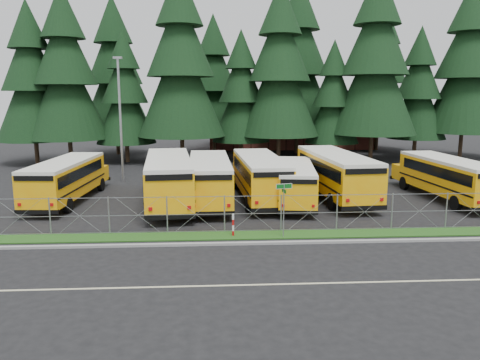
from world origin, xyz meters
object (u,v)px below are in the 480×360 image
bus_4 (259,178)px  bus_2 (169,181)px  bus_5 (295,184)px  bus_east (445,179)px  bus_3 (209,180)px  street_sign (284,199)px  bus_6 (334,175)px  striped_bollard (233,225)px  light_standard (120,115)px  bus_0 (68,181)px

bus_4 → bus_2: bearing=-173.2°
bus_4 → bus_5: (2.30, -1.13, -0.20)m
bus_east → bus_3: bearing=175.4°
bus_3 → bus_4: (3.41, 0.69, 0.01)m
bus_4 → street_sign: size_ratio=4.12×
bus_6 → striped_bollard: size_ratio=10.14×
bus_5 → striped_bollard: bus_5 is taller
bus_4 → bus_east: bearing=-6.7°
bus_east → bus_6: bearing=167.8°
bus_4 → light_standard: (-10.68, 7.32, 3.99)m
bus_0 → bus_4: size_ratio=0.94×
bus_5 → bus_0: bearing=-177.1°
bus_6 → bus_east: (7.56, -1.01, -0.15)m
street_sign → light_standard: size_ratio=0.28×
bus_5 → striped_bollard: (-4.47, -7.35, -0.71)m
bus_0 → bus_2: (6.91, -1.22, 0.17)m
bus_2 → light_standard: light_standard is taller
bus_4 → bus_6: 5.29m
bus_2 → bus_5: size_ratio=1.22×
bus_3 → bus_6: size_ratio=0.94×
bus_3 → bus_4: size_ratio=0.99×
bus_3 → bus_east: (16.26, -0.03, -0.06)m
bus_3 → bus_5: bearing=-5.9°
bus_5 → street_sign: size_ratio=3.56×
bus_0 → street_sign: (13.38, -8.95, 0.60)m
bus_6 → bus_0: bearing=176.2°
bus_2 → bus_4: size_ratio=1.06×
bus_3 → bus_6: (8.70, 0.99, 0.09)m
bus_0 → light_standard: 8.60m
bus_0 → bus_6: 18.28m
striped_bollard → bus_east: bearing=27.4°
bus_2 → bus_east: (18.94, 0.40, -0.16)m
street_sign → bus_4: bearing=92.5°
street_sign → striped_bollard: size_ratio=2.34×
bus_east → street_sign: size_ratio=3.92×
street_sign → light_standard: bearing=124.4°
bus_2 → bus_3: bearing=3.2°
bus_5 → bus_east: (10.54, 0.42, 0.13)m
street_sign → striped_bollard: 2.94m
bus_2 → light_standard: 10.36m
bus_3 → striped_bollard: bearing=-82.3°
bus_4 → bus_6: (5.28, 0.30, 0.08)m
bus_5 → bus_6: bus_6 is taller
bus_2 → striped_bollard: size_ratio=10.17×
bus_0 → bus_6: (18.28, 0.19, 0.17)m
bus_0 → light_standard: (2.31, 7.21, 4.07)m
bus_6 → light_standard: size_ratio=1.20×
bus_0 → bus_6: bearing=4.5°
bus_6 → striped_bollard: bearing=-134.7°
bus_0 → bus_east: size_ratio=0.99×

